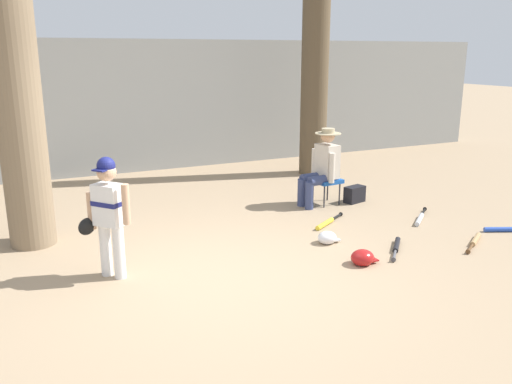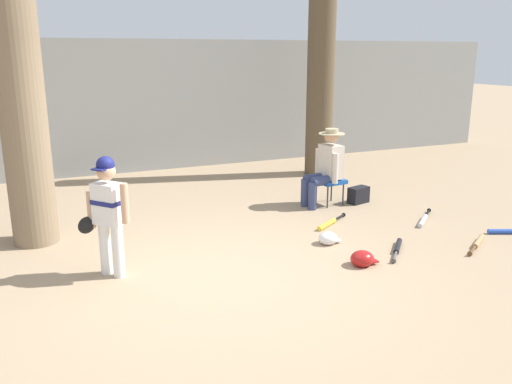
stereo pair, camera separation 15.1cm
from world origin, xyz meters
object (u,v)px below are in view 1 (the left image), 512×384
Objects in this scene: tree_near_player at (15,70)px; seated_spectator at (322,165)px; handbag_beside_stool at (355,194)px; bat_aluminum_silver at (420,218)px; batting_helmet_white at (327,238)px; bat_black_composite at (396,246)px; bat_blue_youth at (505,229)px; folding_stool at (326,181)px; young_ballplayer at (108,210)px; bat_wood_tan at (475,241)px; bat_yellow_trainer at (327,223)px; tree_behind_spectator at (315,63)px; batting_helmet_red at (363,258)px.

tree_near_player is 4.24× the size of seated_spectator.
bat_aluminum_silver is (0.29, -1.19, -0.10)m from handbag_beside_stool.
tree_near_player is 17.62× the size of batting_helmet_white.
bat_black_composite is 0.79× the size of bat_blue_youth.
batting_helmet_white is at bearing -121.92° from folding_stool.
young_ballplayer is 2.05× the size of bat_wood_tan.
bat_yellow_trainer is (-0.46, -0.90, -0.61)m from seated_spectator.
folding_stool reaches higher than bat_wood_tan.
bat_black_composite and bat_blue_youth have the same top height.
folding_stool is at bearing -115.51° from tree_behind_spectator.
seated_spectator is (-0.10, -0.01, 0.28)m from folding_stool.
folding_stool is 1.55m from bat_aluminum_silver.
seated_spectator is at bearing 69.17° from batting_helmet_red.
batting_helmet_white is at bearing -172.77° from bat_aluminum_silver.
young_ballplayer is 4.52× the size of batting_helmet_white.
bat_wood_tan is 1.69m from batting_helmet_red.
tree_behind_spectator is 4.73m from bat_black_composite.
tree_behind_spectator reaches higher than young_ballplayer.
handbag_beside_stool is at bearing -14.01° from folding_stool.
tree_near_player is 7.36× the size of bat_yellow_trainer.
handbag_beside_stool is 0.49× the size of bat_yellow_trainer.
bat_yellow_trainer is (3.73, -0.94, -2.10)m from tree_near_player.
folding_stool reaches higher than bat_black_composite.
bat_wood_tan is at bearing -83.23° from handbag_beside_stool.
batting_helmet_red is (-0.66, -0.22, 0.05)m from bat_black_composite.
seated_spectator is 3.74× the size of batting_helmet_red.
bat_yellow_trainer is 1.42m from batting_helmet_red.
tree_near_player reaches higher than handbag_beside_stool.
bat_yellow_trainer is at bearing -121.68° from folding_stool.
tree_near_player reaches higher than bat_blue_youth.
tree_behind_spectator is 7.14× the size of bat_blue_youth.
tree_near_player is at bearing 152.39° from bat_black_composite.
tree_near_player is at bearing 116.13° from young_ballplayer.
young_ballplayer reaches higher than handbag_beside_stool.
handbag_beside_stool is (0.56, -0.11, -0.51)m from seated_spectator.
bat_yellow_trainer is at bearing 9.25° from young_ballplayer.
handbag_beside_stool is (4.76, -0.15, -2.00)m from tree_near_player.
folding_stool reaches higher than batting_helmet_red.
young_ballplayer is 1.09× the size of seated_spectator.
tree_near_player is 15.84× the size of batting_helmet_red.
bat_black_composite is at bearing -107.10° from tree_behind_spectator.
bat_black_composite is at bearing -27.61° from tree_near_player.
batting_helmet_white is (-1.42, -1.41, -0.06)m from handbag_beside_stool.
bat_yellow_trainer and bat_blue_youth have the same top height.
tree_near_player reaches higher than bat_aluminum_silver.
young_ballplayer reaches higher than folding_stool.
tree_behind_spectator is at bearing 36.76° from young_ballplayer.
young_ballplayer reaches higher than batting_helmet_red.
tree_near_player is 4.97m from bat_black_composite.
handbag_beside_stool is 2.22m from bat_wood_tan.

